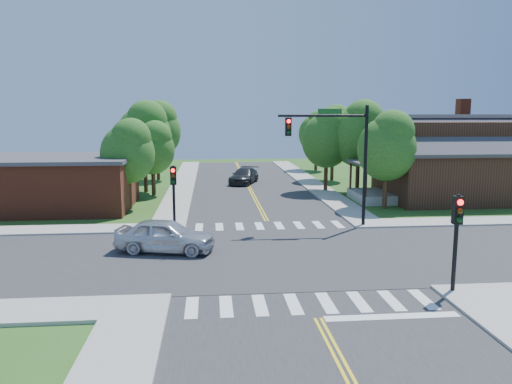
{
  "coord_description": "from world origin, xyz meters",
  "views": [
    {
      "loc": [
        -3.48,
        -22.91,
        6.79
      ],
      "look_at": [
        -0.85,
        5.66,
        2.2
      ],
      "focal_mm": 35.0,
      "sensor_mm": 36.0,
      "label": 1
    }
  ],
  "objects": [
    {
      "name": "sidewalk_nw",
      "position": [
        -15.82,
        15.82,
        0.07
      ],
      "size": [
        40.0,
        40.0,
        0.14
      ],
      "color": "#9E9B93",
      "rests_on": "ground"
    },
    {
      "name": "house_ne",
      "position": [
        15.11,
        14.23,
        3.33
      ],
      "size": [
        13.05,
        8.8,
        7.11
      ],
      "color": "black",
      "rests_on": "ground"
    },
    {
      "name": "centerline",
      "position": [
        0.0,
        0.0,
        0.05
      ],
      "size": [
        0.3,
        90.0,
        0.01
      ],
      "color": "yellow",
      "rests_on": "ground"
    },
    {
      "name": "intersection_patch",
      "position": [
        0.0,
        0.0,
        0.0
      ],
      "size": [
        10.2,
        10.2,
        0.06
      ],
      "primitive_type": "cube",
      "color": "#2D2D30",
      "rests_on": "ground"
    },
    {
      "name": "signal_mast_ne",
      "position": [
        3.91,
        5.59,
        4.85
      ],
      "size": [
        5.3,
        0.42,
        7.2
      ],
      "color": "black",
      "rests_on": "ground"
    },
    {
      "name": "car_dgrey",
      "position": [
        -0.28,
        24.41,
        0.73
      ],
      "size": [
        5.04,
        6.24,
        1.46
      ],
      "primitive_type": "imported",
      "rotation": [
        0.0,
        0.0,
        -0.32
      ],
      "color": "#292B2D",
      "rests_on": "ground"
    },
    {
      "name": "stop_bar",
      "position": [
        2.5,
        -7.6,
        0.0
      ],
      "size": [
        4.6,
        0.45,
        0.09
      ],
      "primitive_type": "cube",
      "color": "white",
      "rests_on": "ground"
    },
    {
      "name": "tree_bldg",
      "position": [
        -8.11,
        18.43,
        4.03
      ],
      "size": [
        3.63,
        3.44,
        6.16
      ],
      "color": "#382314",
      "rests_on": "ground"
    },
    {
      "name": "tree_e_c",
      "position": [
        8.79,
        26.02,
        4.96
      ],
      "size": [
        4.45,
        4.23,
        7.57
      ],
      "color": "#382314",
      "rests_on": "ground"
    },
    {
      "name": "signal_pole_nw",
      "position": [
        -5.6,
        5.58,
        2.66
      ],
      "size": [
        0.34,
        0.42,
        3.8
      ],
      "color": "black",
      "rests_on": "ground"
    },
    {
      "name": "road_ns",
      "position": [
        0.0,
        0.0,
        0.02
      ],
      "size": [
        10.0,
        90.0,
        0.04
      ],
      "primitive_type": "cube",
      "color": "#2D2D30",
      "rests_on": "ground"
    },
    {
      "name": "tree_house",
      "position": [
        6.53,
        19.07,
        4.75
      ],
      "size": [
        4.27,
        4.05,
        7.25
      ],
      "color": "#382314",
      "rests_on": "ground"
    },
    {
      "name": "crosswalk_north",
      "position": [
        0.0,
        6.2,
        0.05
      ],
      "size": [
        8.85,
        2.0,
        0.01
      ],
      "color": "white",
      "rests_on": "ground"
    },
    {
      "name": "tree_e_a",
      "position": [
        8.95,
        11.06,
        4.58
      ],
      "size": [
        4.11,
        3.91,
        6.99
      ],
      "color": "#382314",
      "rests_on": "ground"
    },
    {
      "name": "tree_e_b",
      "position": [
        9.05,
        18.12,
        5.16
      ],
      "size": [
        4.63,
        4.4,
        7.87
      ],
      "color": "#382314",
      "rests_on": "ground"
    },
    {
      "name": "tree_w_b",
      "position": [
        -8.97,
        20.22,
        5.14
      ],
      "size": [
        4.61,
        4.38,
        7.84
      ],
      "color": "#382314",
      "rests_on": "ground"
    },
    {
      "name": "road_ew",
      "position": [
        0.0,
        0.0,
        0.03
      ],
      "size": [
        90.0,
        10.0,
        0.04
      ],
      "primitive_type": "cube",
      "color": "#2D2D30",
      "rests_on": "ground"
    },
    {
      "name": "tree_w_d",
      "position": [
        -9.27,
        36.7,
        4.03
      ],
      "size": [
        3.62,
        3.44,
        6.15
      ],
      "color": "#382314",
      "rests_on": "ground"
    },
    {
      "name": "tree_e_d",
      "position": [
        9.02,
        34.9,
        4.61
      ],
      "size": [
        4.14,
        3.94,
        7.04
      ],
      "color": "#382314",
      "rests_on": "ground"
    },
    {
      "name": "crosswalk_south",
      "position": [
        0.0,
        -6.2,
        0.05
      ],
      "size": [
        8.85,
        2.0,
        0.01
      ],
      "color": "white",
      "rests_on": "ground"
    },
    {
      "name": "sidewalk_ne",
      "position": [
        15.82,
        15.82,
        0.07
      ],
      "size": [
        40.0,
        40.0,
        0.14
      ],
      "color": "#9E9B93",
      "rests_on": "ground"
    },
    {
      "name": "tree_w_a",
      "position": [
        -9.16,
        12.57,
        4.21
      ],
      "size": [
        3.78,
        3.59,
        6.43
      ],
      "color": "#382314",
      "rests_on": "ground"
    },
    {
      "name": "ground",
      "position": [
        0.0,
        0.0,
        0.0
      ],
      "size": [
        100.0,
        100.0,
        0.0
      ],
      "primitive_type": "plane",
      "color": "#2F571B",
      "rests_on": "ground"
    },
    {
      "name": "building_nw",
      "position": [
        -14.2,
        13.2,
        1.88
      ],
      "size": [
        10.4,
        8.4,
        3.73
      ],
      "color": "brown",
      "rests_on": "ground"
    },
    {
      "name": "car_silver",
      "position": [
        -5.72,
        1.04,
        0.82
      ],
      "size": [
        4.09,
        5.68,
        1.64
      ],
      "primitive_type": "imported",
      "rotation": [
        0.0,
        0.0,
        1.34
      ],
      "color": "silver",
      "rests_on": "ground"
    },
    {
      "name": "signal_pole_se",
      "position": [
        5.6,
        -5.62,
        2.66
      ],
      "size": [
        0.34,
        0.42,
        3.8
      ],
      "color": "black",
      "rests_on": "ground"
    },
    {
      "name": "tree_w_c",
      "position": [
        -8.67,
        27.89,
        5.25
      ],
      "size": [
        4.71,
        4.47,
        8.01
      ],
      "color": "#382314",
      "rests_on": "ground"
    }
  ]
}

